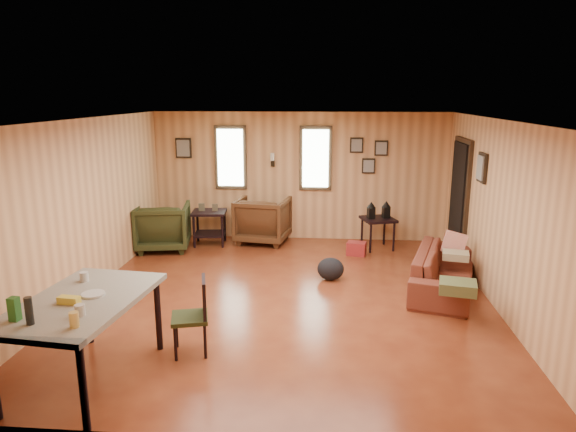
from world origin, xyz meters
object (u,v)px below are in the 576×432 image
Objects in this scene: end_table at (209,221)px; recliner_brown at (263,218)px; side_table at (378,217)px; dining_table at (81,307)px; sofa at (445,264)px; recliner_green at (163,224)px.

recliner_brown is at bearing 13.31° from end_table.
recliner_brown is 2.12m from side_table.
recliner_brown is 1.21× the size of end_table.
dining_table is (-1.07, -4.91, 0.29)m from recliner_brown.
recliner_brown is (-2.87, 2.18, 0.09)m from sofa.
sofa is 2.08× the size of recliner_brown.
dining_table reaches higher than side_table.
recliner_green is at bearing 28.45° from recliner_brown.
recliner_green is (-4.59, 1.57, 0.08)m from sofa.
recliner_brown is at bearing 173.28° from side_table.
sofa is 4.82m from dining_table.
recliner_green is at bearing 104.38° from dining_table.
recliner_brown is 1.02× the size of recliner_green.
recliner_green is 1.06× the size of side_table.
sofa is 2.53× the size of end_table.
end_table is at bearing -163.23° from recliner_green.
dining_table is (0.64, -4.30, 0.30)m from recliner_green.
side_table is (3.07, -0.02, 0.16)m from end_table.
dining_table reaches higher than recliner_green.
dining_table reaches higher than sofa.
dining_table is at bearing 88.31° from recliner_green.
side_table is (2.10, -0.25, 0.12)m from recliner_brown.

